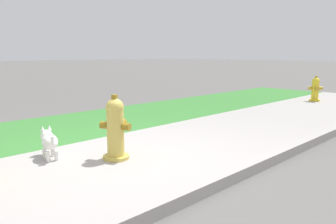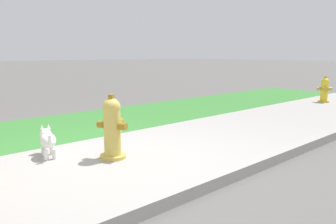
# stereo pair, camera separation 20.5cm
# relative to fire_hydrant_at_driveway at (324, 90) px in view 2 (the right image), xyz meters

# --- Properties ---
(ground_plane) EXTENTS (120.00, 120.00, 0.00)m
(ground_plane) POSITION_rel_fire_hydrant_at_driveway_xyz_m (-6.66, -0.49, -0.33)
(ground_plane) COLOR #5B5956
(sidewalk_pavement) EXTENTS (18.00, 2.27, 0.01)m
(sidewalk_pavement) POSITION_rel_fire_hydrant_at_driveway_xyz_m (-6.66, -0.49, -0.32)
(sidewalk_pavement) COLOR #9E9993
(sidewalk_pavement) RESTS_ON ground
(grass_verge) EXTENTS (18.00, 2.26, 0.01)m
(grass_verge) POSITION_rel_fire_hydrant_at_driveway_xyz_m (-6.66, 1.78, -0.32)
(grass_verge) COLOR #387A33
(grass_verge) RESTS_ON ground
(street_curb) EXTENTS (18.00, 0.16, 0.12)m
(street_curb) POSITION_rel_fire_hydrant_at_driveway_xyz_m (-6.66, -1.71, -0.27)
(street_curb) COLOR #9E9993
(street_curb) RESTS_ON ground
(fire_hydrant_at_driveway) EXTENTS (0.33, 0.34, 0.68)m
(fire_hydrant_at_driveway) POSITION_rel_fire_hydrant_at_driveway_xyz_m (0.00, 0.00, 0.00)
(fire_hydrant_at_driveway) COLOR yellow
(fire_hydrant_at_driveway) RESTS_ON ground
(fire_hydrant_near_corner) EXTENTS (0.37, 0.38, 0.79)m
(fire_hydrant_near_corner) POSITION_rel_fire_hydrant_at_driveway_xyz_m (-6.68, -0.34, 0.05)
(fire_hydrant_near_corner) COLOR gold
(fire_hydrant_near_corner) RESTS_ON ground
(small_white_dog) EXTENTS (0.25, 0.47, 0.38)m
(small_white_dog) POSITION_rel_fire_hydrant_at_driveway_xyz_m (-7.25, 0.24, -0.11)
(small_white_dog) COLOR white
(small_white_dog) RESTS_ON ground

